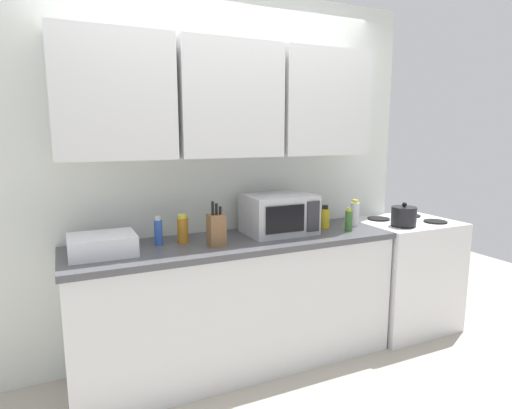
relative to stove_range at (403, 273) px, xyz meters
name	(u,v)px	position (x,y,z in m)	size (l,w,h in m)	color
wall_back_with_cabinets	(223,138)	(-1.49, 0.25, 1.12)	(3.09, 0.38, 2.60)	silver
counter_run	(237,302)	(-1.49, 0.02, 0.00)	(2.22, 0.63, 0.90)	silver
stove_range	(403,273)	(0.00, 0.00, 0.00)	(0.76, 0.64, 0.91)	silver
kettle	(404,216)	(-0.17, -0.14, 0.53)	(0.19, 0.19, 0.18)	black
microwave	(279,214)	(-1.15, 0.06, 0.59)	(0.48, 0.37, 0.28)	#B7B7BC
dish_rack	(102,245)	(-2.35, 0.02, 0.51)	(0.38, 0.30, 0.12)	silver
knife_block	(216,229)	(-1.67, -0.06, 0.55)	(0.11, 0.13, 0.29)	brown
bottle_green_oil	(349,220)	(-0.65, -0.09, 0.53)	(0.05, 0.05, 0.17)	#386B2D
bottle_amber_vinegar	(183,229)	(-1.84, 0.09, 0.54)	(0.07, 0.07, 0.19)	#AD701E
bottle_yellow_mustard	(325,218)	(-0.75, 0.07, 0.53)	(0.07, 0.07, 0.17)	gold
bottle_white_jar	(355,214)	(-0.50, 0.03, 0.54)	(0.06, 0.06, 0.20)	white
bottle_blue_cleaner	(158,232)	(-2.00, 0.10, 0.54)	(0.05, 0.05, 0.19)	#2D56B7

